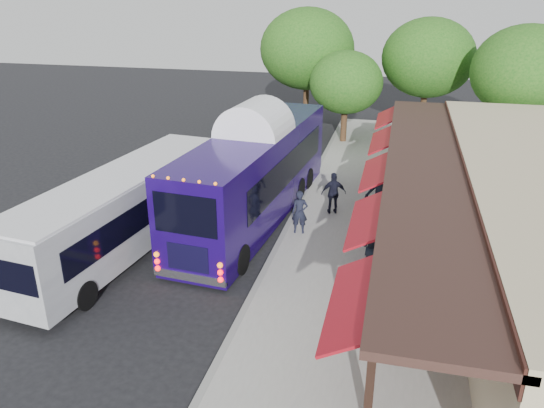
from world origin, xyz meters
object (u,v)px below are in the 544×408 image
Objects in this scene: coach_bus at (255,170)px; ped_a at (300,212)px; city_bus at (125,208)px; ped_b at (372,246)px; ped_d at (380,193)px; ped_c at (334,193)px; sign_board at (375,312)px.

ped_a is at bearing -27.50° from coach_bus.
ped_b is (8.53, 0.10, -0.51)m from city_bus.
city_bus reaches higher than ped_d.
ped_a is (5.74, 2.47, -0.60)m from city_bus.
ped_b is 1.06× the size of ped_c.
ped_a is 3.66m from ped_b.
coach_bus reaches higher than sign_board.
coach_bus is 1.11× the size of city_bus.
ped_b is (4.85, -3.69, -0.98)m from coach_bus.
city_bus is (-3.68, -3.78, -0.46)m from coach_bus.
coach_bus is 6.36× the size of ped_d.
ped_b reaches higher than ped_c.
ped_d is at bearing -78.18° from ped_b.
city_bus is 5.70× the size of ped_d.
city_bus is at bearing 157.92° from sign_board.
ped_d reaches higher than sign_board.
ped_d is at bearing 172.27° from ped_c.
coach_bus is 6.17m from ped_b.
ped_d is (2.79, 2.44, 0.13)m from ped_a.
ped_b is 3.50m from sign_board.
sign_board is (8.84, -3.39, -0.66)m from city_bus.
ped_b is (2.79, -2.37, 0.09)m from ped_a.
coach_bus reaches higher than ped_c.
ped_c is at bearing 20.86° from coach_bus.
ped_b is at bearing -47.72° from ped_a.
ped_b is at bearing 93.88° from sign_board.
ped_d is at bearing 90.99° from sign_board.
ped_b reaches higher than ped_a.
ped_b is at bearing 7.20° from city_bus.
coach_bus is at bearing -0.42° from ped_c.
city_bus is 9.49m from sign_board.
ped_a is 3.71m from ped_d.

